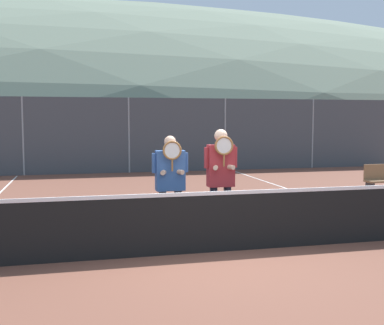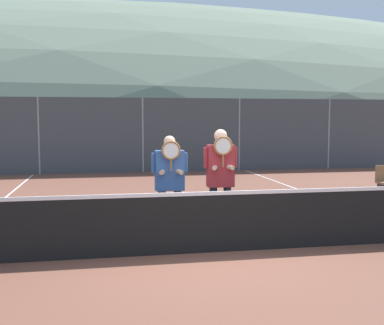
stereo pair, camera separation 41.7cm
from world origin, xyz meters
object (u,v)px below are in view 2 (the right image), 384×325
Objects in this scene: car_center at (230,143)px; player_center_left at (220,174)px; car_left_of_center at (113,145)px; player_leftmost at (170,179)px.

player_center_left is at bearing -105.93° from car_center.
car_left_of_center is 5.16m from car_center.
player_leftmost is 0.38× the size of car_left_of_center.
car_center reaches higher than player_leftmost.
player_leftmost is 0.86m from player_center_left.
car_center is (5.16, -0.18, 0.06)m from car_left_of_center.
car_center reaches higher than car_left_of_center.
car_left_of_center is at bearing 178.05° from car_center.
player_leftmost is at bearing -87.27° from car_left_of_center.
player_leftmost is 0.94× the size of player_center_left.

